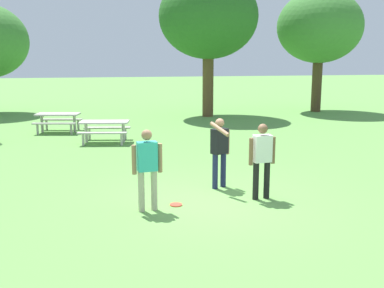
{
  "coord_description": "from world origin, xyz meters",
  "views": [
    {
      "loc": [
        -2.38,
        -9.09,
        3.03
      ],
      "look_at": [
        -0.22,
        1.25,
        1.0
      ],
      "focal_mm": 42.72,
      "sensor_mm": 36.0,
      "label": 1
    }
  ],
  "objects_px": {
    "picnic_table_near": "(105,127)",
    "tree_far_right": "(208,17)",
    "person_catcher": "(147,165)",
    "picnic_table_far": "(58,118)",
    "person_thrower": "(262,156)",
    "frisbee": "(176,205)",
    "tree_slender_mid": "(320,27)",
    "person_bystander": "(220,148)"
  },
  "relations": [
    {
      "from": "picnic_table_near",
      "to": "tree_far_right",
      "type": "bearing_deg",
      "value": 49.79
    },
    {
      "from": "person_catcher",
      "to": "picnic_table_far",
      "type": "bearing_deg",
      "value": 103.56
    },
    {
      "from": "picnic_table_near",
      "to": "person_thrower",
      "type": "bearing_deg",
      "value": -66.86
    },
    {
      "from": "picnic_table_near",
      "to": "person_catcher",
      "type": "bearing_deg",
      "value": -84.87
    },
    {
      "from": "frisbee",
      "to": "tree_slender_mid",
      "type": "xyz_separation_m",
      "value": [
        10.46,
        14.61,
        4.57
      ]
    },
    {
      "from": "person_catcher",
      "to": "picnic_table_far",
      "type": "xyz_separation_m",
      "value": [
        -2.49,
        10.33,
        -0.38
      ]
    },
    {
      "from": "tree_far_right",
      "to": "frisbee",
      "type": "bearing_deg",
      "value": -106.35
    },
    {
      "from": "picnic_table_far",
      "to": "person_catcher",
      "type": "bearing_deg",
      "value": -76.44
    },
    {
      "from": "person_bystander",
      "to": "frisbee",
      "type": "height_order",
      "value": "person_bystander"
    },
    {
      "from": "picnic_table_far",
      "to": "tree_slender_mid",
      "type": "height_order",
      "value": "tree_slender_mid"
    },
    {
      "from": "person_thrower",
      "to": "frisbee",
      "type": "relative_size",
      "value": 6.33
    },
    {
      "from": "picnic_table_near",
      "to": "tree_slender_mid",
      "type": "bearing_deg",
      "value": 31.32
    },
    {
      "from": "picnic_table_far",
      "to": "picnic_table_near",
      "type": "bearing_deg",
      "value": -55.85
    },
    {
      "from": "person_bystander",
      "to": "picnic_table_far",
      "type": "relative_size",
      "value": 0.84
    },
    {
      "from": "frisbee",
      "to": "tree_far_right",
      "type": "height_order",
      "value": "tree_far_right"
    },
    {
      "from": "frisbee",
      "to": "person_thrower",
      "type": "bearing_deg",
      "value": 1.88
    },
    {
      "from": "person_thrower",
      "to": "picnic_table_far",
      "type": "height_order",
      "value": "person_thrower"
    },
    {
      "from": "tree_slender_mid",
      "to": "picnic_table_near",
      "type": "bearing_deg",
      "value": -148.68
    },
    {
      "from": "frisbee",
      "to": "picnic_table_near",
      "type": "distance_m",
      "value": 7.59
    },
    {
      "from": "frisbee",
      "to": "picnic_table_near",
      "type": "bearing_deg",
      "value": 99.8
    },
    {
      "from": "person_thrower",
      "to": "tree_slender_mid",
      "type": "relative_size",
      "value": 0.25
    },
    {
      "from": "picnic_table_far",
      "to": "tree_far_right",
      "type": "relative_size",
      "value": 0.28
    },
    {
      "from": "person_thrower",
      "to": "person_bystander",
      "type": "xyz_separation_m",
      "value": [
        -0.65,
        1.01,
        0.02
      ]
    },
    {
      "from": "tree_far_right",
      "to": "person_bystander",
      "type": "bearing_deg",
      "value": -102.52
    },
    {
      "from": "person_catcher",
      "to": "picnic_table_far",
      "type": "distance_m",
      "value": 10.63
    },
    {
      "from": "picnic_table_far",
      "to": "person_bystander",
      "type": "bearing_deg",
      "value": -64.53
    },
    {
      "from": "person_thrower",
      "to": "person_catcher",
      "type": "relative_size",
      "value": 1.0
    },
    {
      "from": "person_bystander",
      "to": "tree_far_right",
      "type": "distance_m",
      "value": 13.61
    },
    {
      "from": "person_bystander",
      "to": "tree_far_right",
      "type": "height_order",
      "value": "tree_far_right"
    },
    {
      "from": "picnic_table_near",
      "to": "picnic_table_far",
      "type": "height_order",
      "value": "same"
    },
    {
      "from": "frisbee",
      "to": "person_catcher",
      "type": "bearing_deg",
      "value": -161.16
    },
    {
      "from": "person_catcher",
      "to": "frisbee",
      "type": "relative_size",
      "value": 6.33
    },
    {
      "from": "tree_far_right",
      "to": "person_catcher",
      "type": "bearing_deg",
      "value": -108.37
    },
    {
      "from": "person_bystander",
      "to": "tree_far_right",
      "type": "bearing_deg",
      "value": 77.48
    },
    {
      "from": "frisbee",
      "to": "picnic_table_far",
      "type": "xyz_separation_m",
      "value": [
        -3.09,
        10.12,
        0.55
      ]
    },
    {
      "from": "frisbee",
      "to": "picnic_table_near",
      "type": "xyz_separation_m",
      "value": [
        -1.29,
        7.46,
        0.55
      ]
    },
    {
      "from": "person_thrower",
      "to": "person_catcher",
      "type": "distance_m",
      "value": 2.49
    },
    {
      "from": "person_catcher",
      "to": "frisbee",
      "type": "bearing_deg",
      "value": 18.84
    },
    {
      "from": "picnic_table_near",
      "to": "tree_slender_mid",
      "type": "distance_m",
      "value": 14.33
    },
    {
      "from": "person_bystander",
      "to": "picnic_table_far",
      "type": "height_order",
      "value": "person_bystander"
    },
    {
      "from": "person_bystander",
      "to": "picnic_table_near",
      "type": "height_order",
      "value": "person_bystander"
    },
    {
      "from": "tree_far_right",
      "to": "person_thrower",
      "type": "bearing_deg",
      "value": -98.98
    }
  ]
}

